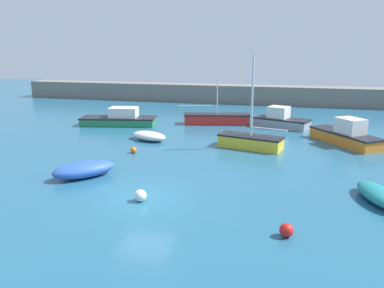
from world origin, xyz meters
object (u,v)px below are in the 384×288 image
(sailboat_tall_mast, at_px, (251,141))
(mooring_buoy_white, at_px, (141,196))
(open_tender_yellow, at_px, (149,136))
(rowboat_white_midwater, at_px, (378,195))
(mooring_buoy_red, at_px, (286,230))
(sailboat_twin_hulled, at_px, (217,119))
(mooring_buoy_orange, at_px, (134,150))
(cabin_cruiser_white, at_px, (120,119))
(motorboat_with_cabin, at_px, (281,120))
(rowboat_blue_near, at_px, (84,169))
(motorboat_grey_hull, at_px, (346,135))

(sailboat_tall_mast, height_order, mooring_buoy_white, sailboat_tall_mast)
(open_tender_yellow, distance_m, mooring_buoy_white, 11.49)
(rowboat_white_midwater, bearing_deg, mooring_buoy_red, 123.11)
(rowboat_white_midwater, relative_size, sailboat_tall_mast, 0.54)
(mooring_buoy_red, xyz_separation_m, mooring_buoy_white, (-6.23, 1.70, 0.01))
(sailboat_twin_hulled, relative_size, mooring_buoy_red, 12.56)
(mooring_buoy_orange, bearing_deg, cabin_cruiser_white, 120.18)
(sailboat_tall_mast, bearing_deg, motorboat_with_cabin, -88.50)
(rowboat_blue_near, height_order, mooring_buoy_red, rowboat_blue_near)
(rowboat_blue_near, xyz_separation_m, mooring_buoy_white, (4.07, -2.28, -0.15))
(cabin_cruiser_white, bearing_deg, sailboat_twin_hulled, -173.33)
(motorboat_with_cabin, height_order, mooring_buoy_white, motorboat_with_cabin)
(cabin_cruiser_white, distance_m, mooring_buoy_orange, 9.61)
(sailboat_tall_mast, bearing_deg, cabin_cruiser_white, -8.90)
(mooring_buoy_orange, bearing_deg, open_tender_yellow, 94.94)
(mooring_buoy_red, bearing_deg, sailboat_tall_mast, 101.79)
(rowboat_white_midwater, relative_size, motorboat_with_cabin, 0.68)
(motorboat_with_cabin, relative_size, mooring_buoy_white, 9.33)
(motorboat_with_cabin, bearing_deg, mooring_buoy_red, -67.32)
(sailboat_tall_mast, distance_m, cabin_cruiser_white, 13.03)
(motorboat_grey_hull, relative_size, mooring_buoy_orange, 13.81)
(rowboat_white_midwater, height_order, motorboat_grey_hull, motorboat_grey_hull)
(sailboat_tall_mast, bearing_deg, motorboat_grey_hull, -141.97)
(sailboat_twin_hulled, relative_size, open_tender_yellow, 1.95)
(rowboat_white_midwater, distance_m, open_tender_yellow, 16.10)
(rowboat_blue_near, bearing_deg, cabin_cruiser_white, 59.47)
(motorboat_with_cabin, height_order, cabin_cruiser_white, motorboat_with_cabin)
(motorboat_with_cabin, bearing_deg, open_tender_yellow, -120.90)
(open_tender_yellow, xyz_separation_m, mooring_buoy_red, (10.00, -12.56, -0.07))
(motorboat_with_cabin, distance_m, sailboat_tall_mast, 7.98)
(cabin_cruiser_white, height_order, mooring_buoy_white, cabin_cruiser_white)
(rowboat_white_midwater, distance_m, sailboat_twin_hulled, 18.65)
(cabin_cruiser_white, bearing_deg, rowboat_white_midwater, 133.39)
(open_tender_yellow, xyz_separation_m, cabin_cruiser_white, (-4.52, 4.72, 0.24))
(sailboat_tall_mast, bearing_deg, sailboat_twin_hulled, -49.55)
(cabin_cruiser_white, bearing_deg, motorboat_with_cabin, 179.60)
(open_tender_yellow, height_order, mooring_buoy_white, open_tender_yellow)
(rowboat_blue_near, xyz_separation_m, motorboat_grey_hull, (14.14, 10.98, 0.24))
(cabin_cruiser_white, distance_m, mooring_buoy_white, 17.65)
(open_tender_yellow, bearing_deg, rowboat_white_midwater, 170.42)
(open_tender_yellow, relative_size, mooring_buoy_white, 6.16)
(cabin_cruiser_white, relative_size, mooring_buoy_white, 12.79)
(mooring_buoy_orange, bearing_deg, mooring_buoy_red, -42.81)
(rowboat_white_midwater, xyz_separation_m, motorboat_grey_hull, (0.01, 10.65, 0.34))
(motorboat_with_cabin, distance_m, sailboat_twin_hulled, 5.59)
(motorboat_with_cabin, bearing_deg, rowboat_blue_near, -100.40)
(rowboat_white_midwater, bearing_deg, open_tender_yellow, 43.94)
(rowboat_blue_near, distance_m, open_tender_yellow, 8.59)
(mooring_buoy_red, bearing_deg, rowboat_blue_near, 158.91)
(motorboat_with_cabin, height_order, open_tender_yellow, motorboat_with_cabin)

